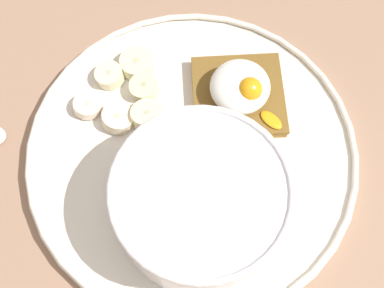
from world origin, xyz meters
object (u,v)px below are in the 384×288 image
at_px(banana_slice_back, 118,117).
at_px(banana_slice_right, 148,116).
at_px(oatmeal_bowl, 200,201).
at_px(banana_slice_left, 109,76).
at_px(toast_slice, 238,96).
at_px(banana_slice_inner, 87,107).
at_px(poached_egg, 242,87).
at_px(banana_slice_front, 144,88).
at_px(banana_slice_outer, 137,64).

height_order(banana_slice_back, banana_slice_right, banana_slice_right).
height_order(oatmeal_bowl, banana_slice_left, oatmeal_bowl).
relative_size(banana_slice_left, banana_slice_right, 0.73).
bearing_deg(toast_slice, oatmeal_bowl, 6.21).
bearing_deg(toast_slice, banana_slice_back, -54.46).
height_order(banana_slice_back, banana_slice_inner, banana_slice_back).
height_order(oatmeal_bowl, banana_slice_right, oatmeal_bowl).
xyz_separation_m(oatmeal_bowl, banana_slice_left, (-0.08, -0.13, -0.02)).
distance_m(poached_egg, banana_slice_front, 0.09).
bearing_deg(banana_slice_front, banana_slice_left, -87.24).
xyz_separation_m(oatmeal_bowl, toast_slice, (-0.12, -0.01, -0.02)).
xyz_separation_m(banana_slice_left, banana_slice_inner, (0.04, -0.00, -0.00)).
relative_size(banana_slice_right, banana_slice_inner, 1.28).
relative_size(banana_slice_front, banana_slice_back, 0.88).
relative_size(banana_slice_back, banana_slice_right, 0.94).
bearing_deg(banana_slice_back, poached_egg, 124.83).
relative_size(banana_slice_right, banana_slice_outer, 1.03).
bearing_deg(banana_slice_back, banana_slice_front, 167.24).
distance_m(banana_slice_left, banana_slice_back, 0.05).
xyz_separation_m(toast_slice, banana_slice_right, (0.05, -0.07, 0.00)).
relative_size(oatmeal_bowl, poached_egg, 1.87).
bearing_deg(banana_slice_back, banana_slice_inner, -86.05).
xyz_separation_m(toast_slice, banana_slice_front, (0.03, -0.08, 0.00)).
relative_size(poached_egg, banana_slice_outer, 1.80).
xyz_separation_m(poached_egg, banana_slice_right, (0.05, -0.07, -0.02)).
distance_m(oatmeal_bowl, poached_egg, 0.12).
distance_m(banana_slice_front, banana_slice_inner, 0.06).
bearing_deg(banana_slice_outer, oatmeal_bowl, 47.28).
distance_m(banana_slice_right, banana_slice_outer, 0.06).
height_order(poached_egg, banana_slice_outer, poached_egg).
height_order(banana_slice_inner, banana_slice_outer, banana_slice_outer).
bearing_deg(banana_slice_front, banana_slice_back, -12.76).
xyz_separation_m(oatmeal_bowl, poached_egg, (-0.11, -0.01, -0.00)).
distance_m(toast_slice, banana_slice_outer, 0.10).
relative_size(banana_slice_back, banana_slice_inner, 1.21).
distance_m(banana_slice_left, banana_slice_right, 0.06).
height_order(oatmeal_bowl, banana_slice_inner, oatmeal_bowl).
height_order(banana_slice_left, banana_slice_back, same).
height_order(oatmeal_bowl, banana_slice_outer, oatmeal_bowl).
xyz_separation_m(toast_slice, banana_slice_inner, (0.07, -0.13, -0.00)).
xyz_separation_m(poached_egg, banana_slice_front, (0.03, -0.09, -0.02)).
bearing_deg(banana_slice_left, poached_egg, 103.87).
distance_m(toast_slice, banana_slice_left, 0.13).
height_order(toast_slice, banana_slice_outer, banana_slice_outer).
relative_size(banana_slice_front, banana_slice_left, 1.14).
bearing_deg(banana_slice_right, banana_slice_back, -63.76).
height_order(banana_slice_front, banana_slice_inner, banana_slice_front).
xyz_separation_m(poached_egg, banana_slice_back, (0.07, -0.09, -0.02)).
bearing_deg(toast_slice, banana_slice_front, -70.94).
distance_m(banana_slice_front, banana_slice_back, 0.04).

